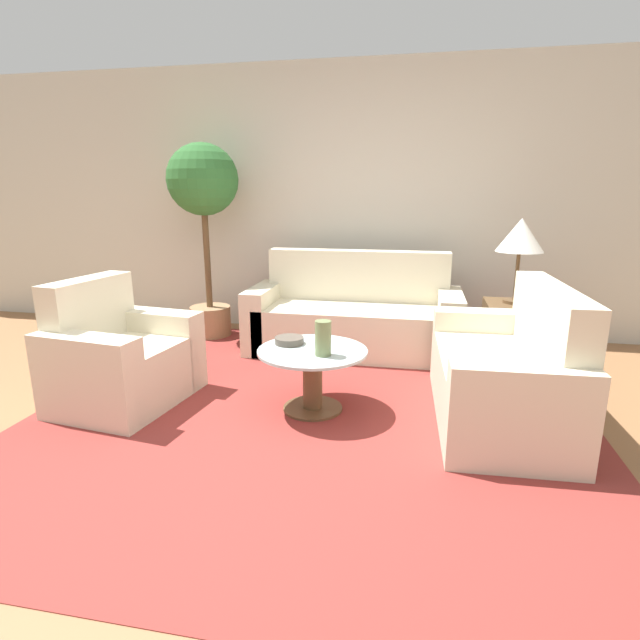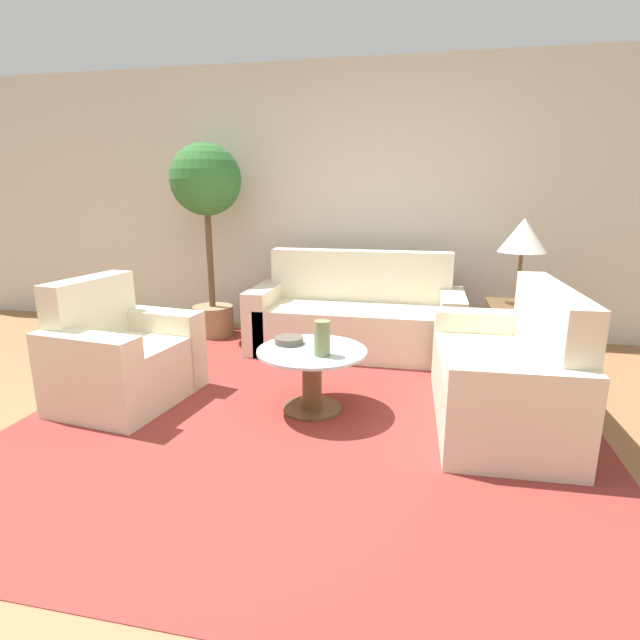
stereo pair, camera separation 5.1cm
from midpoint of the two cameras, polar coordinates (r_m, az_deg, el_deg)
ground_plane at (r=2.81m, az=-5.71°, el=-15.55°), size 14.00×14.00×0.00m
wall_back at (r=5.07m, az=3.44°, el=13.32°), size 10.00×0.06×2.60m
rug at (r=3.36m, az=-0.46°, el=-10.12°), size 3.53×3.57×0.01m
sofa_main at (r=4.52m, az=4.49°, el=0.13°), size 1.86×0.76×0.88m
armchair at (r=3.67m, az=-21.52°, el=-4.33°), size 0.81×0.97×0.84m
loveseat at (r=3.32m, az=21.27°, el=-6.20°), size 0.77×1.42×0.86m
coffee_table at (r=3.25m, az=-0.47°, el=-5.86°), size 0.71×0.71×0.42m
side_table at (r=4.39m, az=21.52°, el=-1.57°), size 0.44×0.44×0.53m
table_lamp at (r=4.26m, az=22.51°, el=8.74°), size 0.37×0.37×0.68m
potted_plant at (r=4.95m, az=-12.52°, el=13.20°), size 0.66×0.66×1.84m
vase at (r=3.06m, az=0.73°, el=-2.09°), size 0.10×0.10×0.22m
bowl at (r=3.33m, az=-3.12°, el=-2.33°), size 0.19×0.19×0.05m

